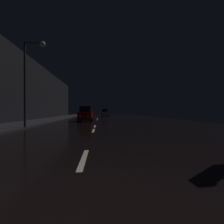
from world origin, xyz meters
TOP-DOWN VIEW (x-y plane):
  - ground at (0.00, 24.50)m, footprint 27.67×84.00m
  - sidewalk_left at (-7.63, 24.50)m, footprint 4.40×84.00m
  - building_facade_left at (-10.23, 21.00)m, footprint 0.80×63.00m
  - lane_centerline at (0.00, 16.60)m, footprint 0.16×29.99m
  - streetlamp_overhead at (-5.07, 11.72)m, footprint 1.70×0.44m
  - car_approaching_headlights at (-1.56, 21.53)m, footprint 1.95×4.22m
  - car_distant_taillights at (1.62, 39.96)m, footprint 1.82×3.94m

SIDE VIEW (x-z plane):
  - ground at x=0.00m, z-range -0.02..0.00m
  - lane_centerline at x=0.00m, z-range 0.00..0.01m
  - sidewalk_left at x=-7.63m, z-range 0.00..0.15m
  - car_distant_taillights at x=1.62m, z-range -0.09..1.90m
  - car_approaching_headlights at x=-1.56m, z-range -0.09..2.04m
  - streetlamp_overhead at x=-5.07m, z-range 1.16..8.23m
  - building_facade_left at x=-10.23m, z-range 0.00..9.44m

